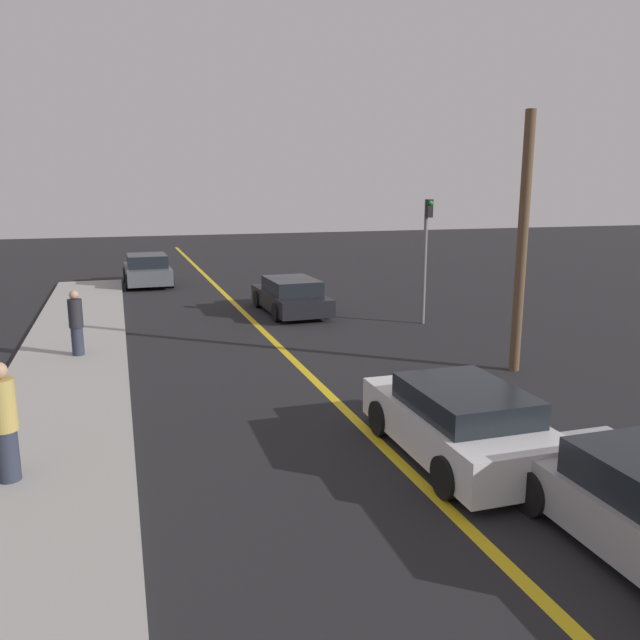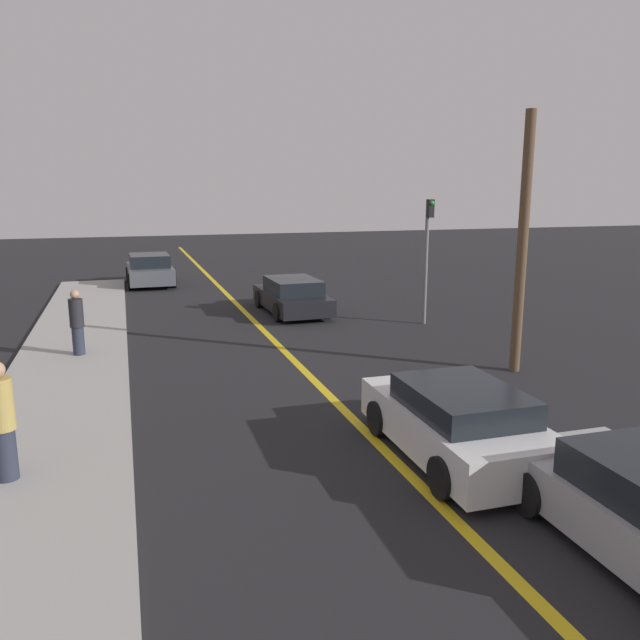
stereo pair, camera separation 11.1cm
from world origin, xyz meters
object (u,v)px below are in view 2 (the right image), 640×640
object	(u,v)px
car_parked_left_lot	(150,270)
car_ahead_center	(457,422)
pedestrian_mid_group	(77,323)
utility_pole	(522,245)
pedestrian_near_curb	(2,421)
traffic_light	(427,248)
car_far_distant	(292,296)

from	to	relation	value
car_parked_left_lot	car_ahead_center	bearing A→B (deg)	-80.48
car_ahead_center	pedestrian_mid_group	world-z (taller)	pedestrian_mid_group
car_ahead_center	utility_pole	size ratio (longest dim) A/B	0.65
utility_pole	pedestrian_mid_group	bearing A→B (deg)	156.74
pedestrian_mid_group	utility_pole	world-z (taller)	utility_pole
pedestrian_near_curb	pedestrian_mid_group	distance (m)	7.13
car_parked_left_lot	utility_pole	world-z (taller)	utility_pole
pedestrian_near_curb	traffic_light	bearing A→B (deg)	36.98
car_parked_left_lot	pedestrian_mid_group	xyz separation A→B (m)	(-2.30, -12.19, 0.26)
car_ahead_center	utility_pole	world-z (taller)	utility_pole
pedestrian_near_curb	pedestrian_mid_group	xyz separation A→B (m)	(0.58, 7.11, -0.05)
traffic_light	pedestrian_mid_group	bearing A→B (deg)	-174.02
pedestrian_near_curb	utility_pole	distance (m)	11.09
car_far_distant	car_parked_left_lot	world-z (taller)	car_parked_left_lot
pedestrian_mid_group	traffic_light	distance (m)	10.46
car_far_distant	car_ahead_center	bearing A→B (deg)	-94.11
car_parked_left_lot	pedestrian_mid_group	size ratio (longest dim) A/B	2.38
car_far_distant	car_parked_left_lot	distance (m)	9.21
car_parked_left_lot	pedestrian_near_curb	size ratio (longest dim) A/B	2.23
car_far_distant	pedestrian_near_curb	distance (m)	13.39
pedestrian_near_curb	utility_pole	world-z (taller)	utility_pole
pedestrian_mid_group	traffic_light	bearing A→B (deg)	5.98
car_ahead_center	car_far_distant	size ratio (longest dim) A/B	0.91
pedestrian_near_curb	utility_pole	size ratio (longest dim) A/B	0.30
pedestrian_near_curb	pedestrian_mid_group	size ratio (longest dim) A/B	1.07
car_far_distant	car_parked_left_lot	xyz separation A→B (m)	(-4.42, 8.08, 0.08)
car_far_distant	pedestrian_mid_group	distance (m)	7.88
car_ahead_center	pedestrian_near_curb	bearing A→B (deg)	171.37
car_ahead_center	pedestrian_mid_group	distance (m)	10.26
pedestrian_mid_group	car_ahead_center	bearing A→B (deg)	-53.15
car_parked_left_lot	traffic_light	xyz separation A→B (m)	(8.00, -11.11, 1.75)
pedestrian_mid_group	utility_pole	bearing A→B (deg)	-23.26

